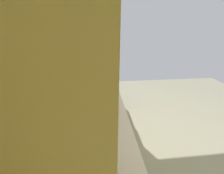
# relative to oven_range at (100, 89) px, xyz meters

# --- Properties ---
(ground_plane) EXTENTS (6.60, 6.60, 0.00)m
(ground_plane) POSITION_rel_oven_range_xyz_m (-1.62, -1.32, -0.46)
(ground_plane) COLOR gray
(wall_back) EXTENTS (4.25, 0.12, 2.72)m
(wall_back) POSITION_rel_oven_range_xyz_m (-1.62, 0.37, 0.90)
(wall_back) COLOR #DDC97C
(wall_back) RESTS_ON ground_plane
(counter_run) EXTENTS (3.33, 0.67, 0.88)m
(counter_run) POSITION_rel_oven_range_xyz_m (-2.01, -0.01, -0.01)
(counter_run) COLOR #EAD979
(counter_run) RESTS_ON ground_plane
(upper_cabinets) EXTENTS (1.92, 0.34, 0.74)m
(upper_cabinets) POSITION_rel_oven_range_xyz_m (-2.01, 0.14, 1.39)
(upper_cabinets) COLOR #EFD47A
(oven_range) EXTENTS (0.70, 0.64, 1.06)m
(oven_range) POSITION_rel_oven_range_xyz_m (0.00, 0.00, 0.00)
(oven_range) COLOR black
(oven_range) RESTS_ON ground_plane
(microwave) EXTENTS (0.48, 0.35, 0.29)m
(microwave) POSITION_rel_oven_range_xyz_m (-1.15, 0.01, 0.57)
(microwave) COLOR white
(microwave) RESTS_ON counter_run
(bowl) EXTENTS (0.15, 0.15, 0.06)m
(bowl) POSITION_rel_oven_range_xyz_m (-2.41, -0.05, 0.46)
(bowl) COLOR gold
(bowl) RESTS_ON counter_run
(kettle) EXTENTS (0.19, 0.14, 0.17)m
(kettle) POSITION_rel_oven_range_xyz_m (-1.93, -0.05, 0.50)
(kettle) COLOR red
(kettle) RESTS_ON counter_run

